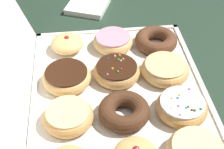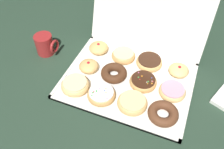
% 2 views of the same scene
% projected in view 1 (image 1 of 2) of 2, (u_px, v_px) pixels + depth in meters
% --- Properties ---
extents(ground_plane, '(3.00, 3.00, 0.00)m').
position_uv_depth(ground_plane, '(120.00, 99.00, 0.80)').
color(ground_plane, '#233828').
extents(donut_box, '(0.54, 0.42, 0.01)m').
position_uv_depth(donut_box, '(120.00, 97.00, 0.79)').
color(donut_box, silver).
rests_on(donut_box, ground).
extents(sprinkle_donut_1, '(0.12, 0.12, 0.04)m').
position_uv_depth(sprinkle_donut_1, '(182.00, 107.00, 0.74)').
color(sprinkle_donut_1, tan).
rests_on(sprinkle_donut_1, donut_box).
extents(glazed_ring_donut_2, '(0.12, 0.12, 0.04)m').
position_uv_depth(glazed_ring_donut_2, '(165.00, 69.00, 0.83)').
color(glazed_ring_donut_2, tan).
rests_on(glazed_ring_donut_2, donut_box).
extents(chocolate_cake_ring_donut_3, '(0.12, 0.12, 0.04)m').
position_uv_depth(chocolate_cake_ring_donut_3, '(156.00, 40.00, 0.92)').
color(chocolate_cake_ring_donut_3, '#59331E').
rests_on(chocolate_cake_ring_donut_3, donut_box).
extents(chocolate_cake_ring_donut_5, '(0.11, 0.11, 0.04)m').
position_uv_depth(chocolate_cake_ring_donut_5, '(124.00, 111.00, 0.73)').
color(chocolate_cake_ring_donut_5, '#472816').
rests_on(chocolate_cake_ring_donut_5, donut_box).
extents(sprinkle_donut_6, '(0.12, 0.12, 0.04)m').
position_uv_depth(sprinkle_donut_6, '(118.00, 71.00, 0.83)').
color(sprinkle_donut_6, tan).
rests_on(sprinkle_donut_6, donut_box).
extents(pink_frosted_donut_7, '(0.11, 0.11, 0.04)m').
position_uv_depth(pink_frosted_donut_7, '(113.00, 41.00, 0.92)').
color(pink_frosted_donut_7, '#E5B770').
rests_on(pink_frosted_donut_7, donut_box).
extents(glazed_ring_donut_9, '(0.11, 0.11, 0.03)m').
position_uv_depth(glazed_ring_donut_9, '(68.00, 116.00, 0.72)').
color(glazed_ring_donut_9, tan).
rests_on(glazed_ring_donut_9, donut_box).
extents(chocolate_frosted_donut_10, '(0.12, 0.12, 0.04)m').
position_uv_depth(chocolate_frosted_donut_10, '(67.00, 77.00, 0.81)').
color(chocolate_frosted_donut_10, tan).
rests_on(chocolate_frosted_donut_10, donut_box).
extents(jelly_filled_donut_11, '(0.09, 0.09, 0.05)m').
position_uv_depth(jelly_filled_donut_11, '(67.00, 43.00, 0.91)').
color(jelly_filled_donut_11, '#E5B770').
rests_on(jelly_filled_donut_11, donut_box).
extents(napkin_stack, '(0.16, 0.16, 0.02)m').
position_uv_depth(napkin_stack, '(88.00, 5.00, 1.10)').
color(napkin_stack, white).
rests_on(napkin_stack, ground).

